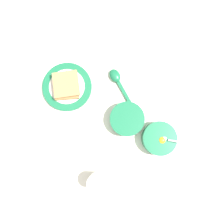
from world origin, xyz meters
TOP-DOWN VIEW (x-y plane):
  - ground_plane at (0.00, 0.00)m, footprint 3.00×3.00m
  - egg_bowl at (0.16, -0.14)m, footprint 0.14×0.14m
  - toast_plate at (-0.12, 0.19)m, footprint 0.21×0.21m
  - toast_sandwich at (-0.12, 0.19)m, footprint 0.12×0.13m
  - soup_spoon at (0.08, 0.16)m, footprint 0.05×0.16m
  - congee_bowl at (0.07, -0.02)m, footprint 0.14×0.14m
  - drinking_cup at (-0.13, -0.21)m, footprint 0.06×0.06m

SIDE VIEW (x-z plane):
  - ground_plane at x=0.00m, z-range 0.00..0.00m
  - toast_plate at x=-0.12m, z-range 0.00..0.02m
  - soup_spoon at x=0.08m, z-range 0.00..0.03m
  - congee_bowl at x=0.07m, z-range 0.00..0.05m
  - egg_bowl at x=0.16m, z-range -0.01..0.07m
  - toast_sandwich at x=-0.12m, z-range 0.02..0.05m
  - drinking_cup at x=-0.13m, z-range 0.00..0.09m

